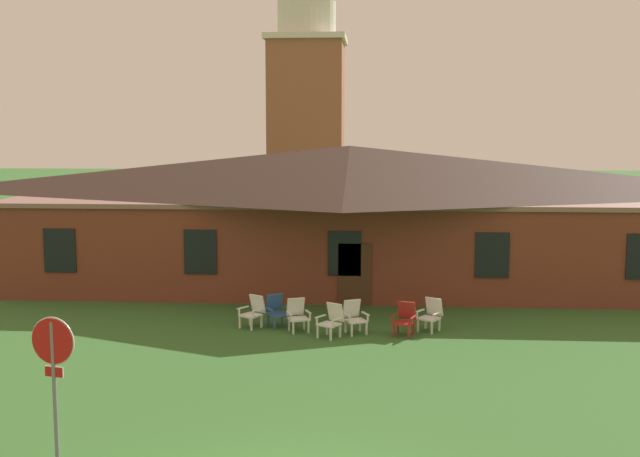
% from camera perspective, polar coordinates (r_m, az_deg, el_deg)
% --- Properties ---
extents(brick_building, '(25.19, 10.40, 5.20)m').
position_cam_1_polar(brick_building, '(31.22, 2.12, 1.26)').
color(brick_building, brown).
rests_on(brick_building, ground).
extents(dome_tower, '(5.18, 5.18, 17.52)m').
position_cam_1_polar(dome_tower, '(53.07, -0.95, 9.47)').
color(dome_tower, '#93563D').
rests_on(dome_tower, ground).
extents(stop_sign, '(0.79, 0.22, 2.86)m').
position_cam_1_polar(stop_sign, '(13.89, -18.57, -9.35)').
color(stop_sign, slate).
rests_on(stop_sign, ground).
extents(lawn_chair_by_porch, '(0.85, 0.87, 0.96)m').
position_cam_1_polar(lawn_chair_by_porch, '(23.83, -4.80, -5.90)').
color(lawn_chair_by_porch, white).
rests_on(lawn_chair_by_porch, ground).
extents(lawn_chair_near_door, '(0.84, 0.87, 0.96)m').
position_cam_1_polar(lawn_chair_near_door, '(23.90, -3.13, -5.85)').
color(lawn_chair_near_door, '#2D5693').
rests_on(lawn_chair_near_door, ground).
extents(lawn_chair_left_end, '(0.78, 0.83, 0.96)m').
position_cam_1_polar(lawn_chair_left_end, '(23.33, -1.63, -6.16)').
color(lawn_chair_left_end, silver).
rests_on(lawn_chair_left_end, ground).
extents(lawn_chair_middle, '(0.85, 0.87, 0.96)m').
position_cam_1_polar(lawn_chair_middle, '(22.68, 0.83, -6.55)').
color(lawn_chair_middle, silver).
rests_on(lawn_chair_middle, ground).
extents(lawn_chair_right_end, '(0.81, 0.85, 0.96)m').
position_cam_1_polar(lawn_chair_right_end, '(23.13, 2.46, -6.29)').
color(lawn_chair_right_end, white).
rests_on(lawn_chair_right_end, ground).
extents(lawn_chair_far_side, '(0.76, 0.81, 0.96)m').
position_cam_1_polar(lawn_chair_far_side, '(23.00, 6.10, -6.40)').
color(lawn_chair_far_side, maroon).
rests_on(lawn_chair_far_side, ground).
extents(lawn_chair_under_eave, '(0.84, 0.87, 0.96)m').
position_cam_1_polar(lawn_chair_under_eave, '(23.59, 7.96, -6.08)').
color(lawn_chair_under_eave, white).
rests_on(lawn_chair_under_eave, ground).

